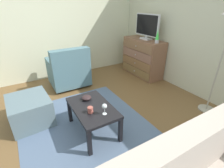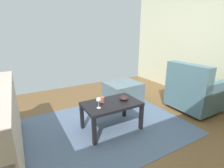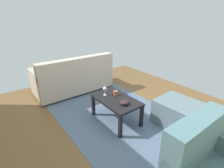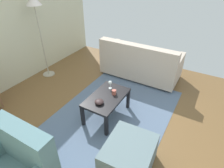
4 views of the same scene
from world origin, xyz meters
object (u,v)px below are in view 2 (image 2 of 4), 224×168
(coffee_table, at_px, (112,106))
(bowl_decorative, at_px, (124,98))
(armchair, at_px, (194,91))
(ottoman, at_px, (123,93))
(wine_glass, at_px, (99,100))
(mug, at_px, (102,100))

(coffee_table, distance_m, bowl_decorative, 0.24)
(armchair, height_order, ottoman, armchair)
(coffee_table, height_order, wine_glass, wine_glass)
(armchair, bearing_deg, mug, -8.23)
(bowl_decorative, bearing_deg, ottoman, -122.69)
(wine_glass, bearing_deg, armchair, 176.65)
(coffee_table, relative_size, bowl_decorative, 5.74)
(coffee_table, bearing_deg, mug, -33.38)
(armchair, distance_m, ottoman, 1.38)
(mug, relative_size, bowl_decorative, 0.77)
(mug, bearing_deg, armchair, 171.77)
(coffee_table, distance_m, ottoman, 1.07)
(armchair, bearing_deg, wine_glass, -3.35)
(wine_glass, height_order, mug, wine_glass)
(mug, relative_size, ottoman, 0.16)
(mug, bearing_deg, ottoman, -140.35)
(coffee_table, distance_m, mug, 0.18)
(coffee_table, xyz_separation_m, mug, (0.12, -0.08, 0.10))
(bowl_decorative, xyz_separation_m, ottoman, (-0.50, -0.78, -0.25))
(coffee_table, relative_size, ottoman, 1.21)
(bowl_decorative, bearing_deg, armchair, 173.10)
(bowl_decorative, relative_size, armchair, 0.16)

